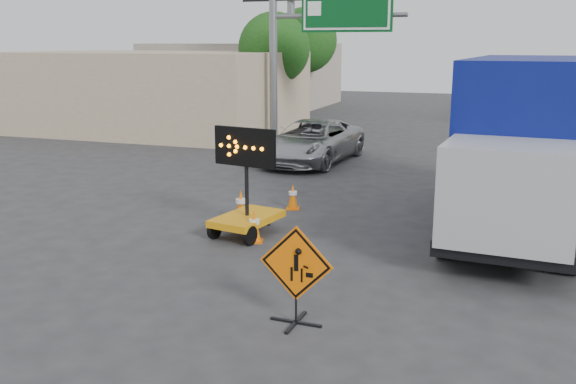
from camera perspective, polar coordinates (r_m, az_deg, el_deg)
The scene contains 13 objects.
ground at distance 11.40m, azimuth -3.36°, elevation -9.95°, with size 100.00×100.00×0.00m, color #2D2D30.
storefront_left_near at distance 34.84m, azimuth -11.80°, elevation 8.81°, with size 14.00×10.00×4.00m, color tan.
storefront_left_far at distance 47.70m, azimuth -3.95°, elevation 10.39°, with size 12.00×10.00×4.40m, color #AB9B8E.
highway_gantry at distance 28.90m, azimuth 2.59°, elevation 14.33°, with size 6.18×0.38×6.90m.
tree_left_near at distance 33.88m, azimuth -1.24°, elevation 12.62°, with size 3.71×3.71×6.03m.
tree_left_far at distance 41.75m, azimuth 1.49°, elevation 13.31°, with size 4.10×4.10×6.66m.
construction_sign at distance 10.34m, azimuth 0.73°, elevation -7.19°, with size 1.25×0.88×1.66m.
arrow_board at distance 15.17m, azimuth -3.66°, elevation -1.70°, with size 1.62×1.97×2.58m.
pickup_truck at distance 24.47m, azimuth 2.09°, elevation 4.51°, with size 2.65×5.75×1.60m, color #A2A4A9.
box_truck at distance 16.46m, azimuth 20.06°, elevation 3.24°, with size 3.16×8.79×4.11m.
cone_a at distance 14.70m, azimuth -3.02°, elevation -3.02°, with size 0.49×0.49×0.76m.
cone_b at distance 16.47m, azimuth -4.21°, elevation -1.17°, with size 0.43×0.43×0.81m.
cone_c at distance 17.58m, azimuth 0.43°, elevation -0.40°, with size 0.45×0.45×0.71m.
Camera 1 is at (4.17, -9.62, 4.47)m, focal length 40.00 mm.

